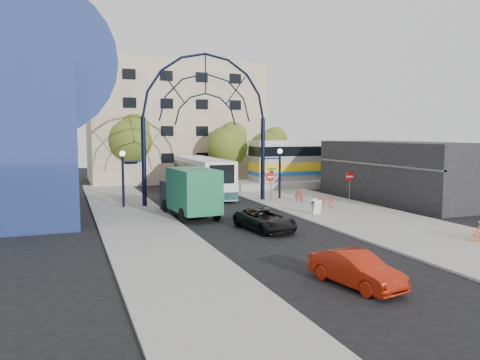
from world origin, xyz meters
name	(u,v)px	position (x,y,z in m)	size (l,w,h in m)	color
ground	(281,240)	(0.00, 0.00, 0.00)	(120.00, 120.00, 0.00)	black
sidewalk_east	(362,217)	(8.00, 4.00, 0.06)	(8.00, 56.00, 0.12)	gray
plaza_west	(141,227)	(-6.50, 6.00, 0.06)	(5.00, 50.00, 0.12)	gray
gateway_arch	(206,98)	(0.00, 14.00, 8.56)	(13.64, 0.44, 12.10)	black
stop_sign	(270,180)	(4.80, 12.00, 1.99)	(0.80, 0.07, 2.50)	slate
do_not_enter_sign	(350,180)	(11.00, 10.00, 1.98)	(0.76, 0.07, 2.48)	slate
street_name_sign	(272,177)	(5.20, 12.60, 2.13)	(0.70, 0.70, 2.80)	slate
sandwich_board	(316,205)	(5.60, 5.98, 0.74)	(0.55, 0.61, 0.99)	white
commercial_block_east	(400,171)	(16.00, 10.00, 2.50)	(6.00, 16.00, 5.00)	black
apartment_block	(173,123)	(2.00, 34.97, 7.00)	(20.00, 12.10, 14.00)	tan
train_platform	(357,181)	(20.00, 22.00, 0.40)	(32.00, 5.00, 0.80)	gray
train_car	(357,159)	(20.00, 22.00, 2.90)	(25.10, 3.05, 4.20)	#B7B7BC
tree_north_a	(229,144)	(6.12, 25.93, 4.61)	(4.48, 4.48, 7.00)	#382314
tree_north_b	(130,138)	(-3.88, 29.93, 5.27)	(5.12, 5.12, 8.00)	#382314
tree_north_c	(271,146)	(12.12, 27.93, 4.28)	(4.16, 4.16, 6.50)	#382314
city_bus	(202,176)	(1.21, 19.38, 1.80)	(3.18, 12.59, 3.44)	white
green_truck	(189,192)	(-2.77, 8.77, 1.68)	(2.96, 6.83, 3.37)	black
black_suv	(265,220)	(0.22, 2.62, 0.64)	(2.14, 4.64, 1.29)	black
red_sedan	(356,269)	(-0.67, -7.87, 0.65)	(1.38, 3.95, 1.30)	maroon
bike_near_a	(326,201)	(8.00, 8.61, 0.58)	(0.61, 1.74, 0.91)	#F64D31
bike_near_b	(299,195)	(7.42, 11.96, 0.62)	(0.47, 1.68, 1.01)	#D3402A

